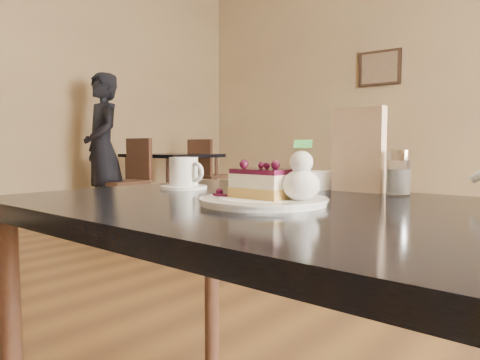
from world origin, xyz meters
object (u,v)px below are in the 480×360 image
Objects in this scene: bg_table_far_left at (172,211)px; patron at (103,149)px; coffee_set at (184,175)px; main_table at (278,239)px; dessert_plate at (263,201)px; cheesecake_slice at (263,184)px.

patron reaches higher than bg_table_far_left.
bg_table_far_left is at bearing 137.59° from coffee_set.
main_table is at bearing -37.06° from bg_table_far_left.
main_table is 0.38m from coffee_set.
dessert_plate is at bearing -37.53° from bg_table_far_left.
dessert_plate is at bearing -177.37° from cheesecake_slice.
coffee_set is 0.08× the size of patron.
dessert_plate is 0.15× the size of patron.
cheesecake_slice is 4.48m from bg_table_far_left.
main_table is 4.44m from bg_table_far_left.
coffee_set reaches higher than dessert_plate.
cheesecake_slice is 0.37m from coffee_set.
cheesecake_slice is at bearing 0.00° from dessert_plate.
cheesecake_slice is at bearing -90.00° from main_table.
main_table is 0.12m from cheesecake_slice.
coffee_set is at bearing 161.50° from cheesecake_slice.
patron is at bearing 152.39° from main_table.
coffee_set is 0.07× the size of bg_table_far_left.
patron reaches higher than cheesecake_slice.
patron is at bearing 149.19° from dessert_plate.
main_table is 0.65× the size of bg_table_far_left.
coffee_set is (-0.35, 0.13, 0.03)m from dessert_plate.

